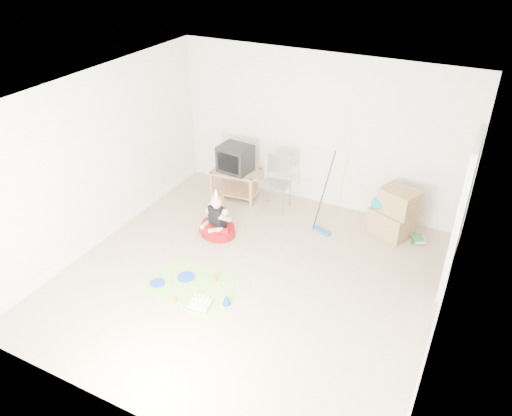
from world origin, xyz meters
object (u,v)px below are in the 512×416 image
at_px(cardboard_boxes, 394,213).
at_px(tv_stand, 236,181).
at_px(seated_woman, 218,225).
at_px(crt_tv, 235,159).
at_px(birthday_cake, 200,305).
at_px(folding_chair, 276,185).

bearing_deg(cardboard_boxes, tv_stand, -178.81).
xyz_separation_m(cardboard_boxes, seated_woman, (-2.44, -1.29, -0.20)).
relative_size(tv_stand, crt_tv, 1.60).
height_order(tv_stand, seated_woman, seated_woman).
distance_m(tv_stand, seated_woman, 1.28).
bearing_deg(cardboard_boxes, crt_tv, -178.81).
xyz_separation_m(tv_stand, birthday_cake, (1.01, -2.80, -0.26)).
bearing_deg(cardboard_boxes, folding_chair, -175.06).
relative_size(cardboard_boxes, birthday_cake, 2.81).
relative_size(crt_tv, cardboard_boxes, 0.68).
height_order(tv_stand, crt_tv, crt_tv).
xyz_separation_m(tv_stand, crt_tv, (0.00, 0.00, 0.44)).
height_order(crt_tv, cardboard_boxes, crt_tv).
relative_size(tv_stand, cardboard_boxes, 1.09).
bearing_deg(birthday_cake, tv_stand, 109.92).
height_order(tv_stand, birthday_cake, tv_stand).
bearing_deg(tv_stand, cardboard_boxes, 1.19).
bearing_deg(folding_chair, tv_stand, 172.33).
xyz_separation_m(crt_tv, cardboard_boxes, (2.79, 0.06, -0.36)).
height_order(cardboard_boxes, seated_woman, seated_woman).
bearing_deg(cardboard_boxes, birthday_cake, -121.93).
relative_size(folding_chair, seated_woman, 1.18).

